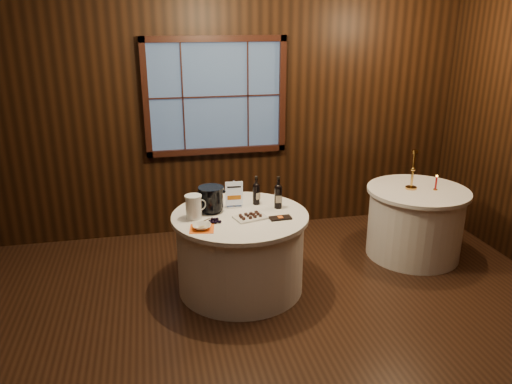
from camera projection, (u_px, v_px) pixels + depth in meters
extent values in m
plane|color=black|center=(264.00, 349.00, 3.98)|extent=(6.00, 6.00, 0.00)
cube|color=black|center=(216.00, 109.00, 5.79)|extent=(6.00, 0.02, 3.00)
cube|color=#3A517A|center=(216.00, 96.00, 5.71)|extent=(1.50, 0.01, 1.20)
cylinder|color=white|center=(240.00, 253.00, 4.78)|extent=(1.20, 1.20, 0.73)
cylinder|color=white|center=(240.00, 216.00, 4.65)|extent=(1.28, 1.28, 0.04)
cylinder|color=white|center=(415.00, 224.00, 5.46)|extent=(1.00, 1.00, 0.73)
cylinder|color=white|center=(418.00, 191.00, 5.34)|extent=(1.08, 1.08, 0.04)
cube|color=#B5B4BC|center=(234.00, 206.00, 4.82)|extent=(0.15, 0.09, 0.01)
cube|color=#B5B4BC|center=(234.00, 193.00, 4.78)|extent=(0.02, 0.01, 0.26)
cube|color=silver|center=(234.00, 194.00, 4.77)|extent=(0.17, 0.02, 0.24)
cylinder|color=black|center=(256.00, 195.00, 4.87)|extent=(0.07, 0.07, 0.18)
sphere|color=black|center=(256.00, 186.00, 4.84)|extent=(0.07, 0.07, 0.07)
cylinder|color=black|center=(256.00, 181.00, 4.83)|extent=(0.03, 0.03, 0.08)
cylinder|color=black|center=(256.00, 177.00, 4.81)|extent=(0.03, 0.03, 0.02)
cube|color=beige|center=(257.00, 196.00, 4.84)|extent=(0.05, 0.02, 0.06)
cylinder|color=black|center=(278.00, 198.00, 4.77)|extent=(0.07, 0.07, 0.20)
sphere|color=black|center=(278.00, 188.00, 4.74)|extent=(0.07, 0.07, 0.07)
cylinder|color=black|center=(278.00, 182.00, 4.72)|extent=(0.03, 0.03, 0.09)
cylinder|color=black|center=(278.00, 178.00, 4.71)|extent=(0.03, 0.03, 0.02)
cube|color=beige|center=(279.00, 199.00, 4.74)|extent=(0.06, 0.01, 0.07)
cylinder|color=black|center=(212.00, 210.00, 4.71)|extent=(0.17, 0.17, 0.03)
cylinder|color=black|center=(211.00, 199.00, 4.67)|extent=(0.22, 0.22, 0.19)
cylinder|color=black|center=(211.00, 188.00, 4.63)|extent=(0.24, 0.24, 0.02)
cube|color=silver|center=(250.00, 217.00, 4.55)|extent=(0.32, 0.26, 0.02)
cube|color=black|center=(280.00, 218.00, 4.54)|extent=(0.20, 0.11, 0.02)
cylinder|color=#352913|center=(206.00, 220.00, 4.45)|extent=(0.07, 0.03, 0.03)
cylinder|color=silver|center=(194.00, 208.00, 4.52)|extent=(0.14, 0.14, 0.21)
cylinder|color=silver|center=(193.00, 196.00, 4.49)|extent=(0.16, 0.16, 0.01)
torus|color=silver|center=(202.00, 206.00, 4.53)|extent=(0.11, 0.05, 0.11)
cube|color=#F05C14|center=(202.00, 229.00, 4.32)|extent=(0.24, 0.24, 0.00)
imported|color=silver|center=(202.00, 227.00, 4.32)|extent=(0.18, 0.18, 0.04)
cylinder|color=gold|center=(411.00, 188.00, 5.34)|extent=(0.12, 0.12, 0.02)
cylinder|color=gold|center=(413.00, 170.00, 5.27)|extent=(0.03, 0.03, 0.37)
cylinder|color=gold|center=(415.00, 152.00, 5.21)|extent=(0.06, 0.06, 0.03)
cylinder|color=gold|center=(435.00, 190.00, 5.30)|extent=(0.05, 0.05, 0.01)
cylinder|color=#9A0B0C|center=(436.00, 183.00, 5.27)|extent=(0.02, 0.02, 0.14)
sphere|color=#FFB23F|center=(437.00, 176.00, 5.25)|extent=(0.02, 0.02, 0.02)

